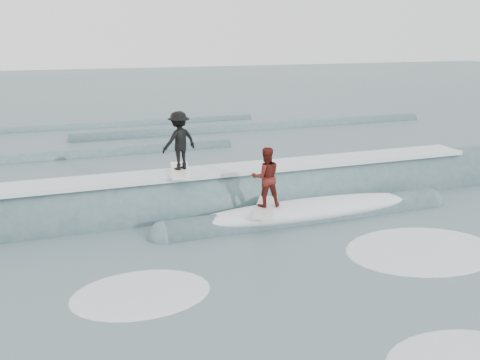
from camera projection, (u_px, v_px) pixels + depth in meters
name	position (u px, v px, depth m)	size (l,w,h in m)	color
ground	(295.00, 261.00, 13.35)	(160.00, 160.00, 0.00)	#3C5058
breaking_wave	(238.00, 205.00, 17.60)	(22.98, 3.97, 2.39)	#37565C
surfer_black	(179.00, 143.00, 16.63)	(1.34, 2.07, 1.93)	white
surfer_red	(266.00, 180.00, 15.54)	(1.44, 2.02, 1.86)	silver
whitewater	(384.00, 280.00, 12.30)	(12.50, 6.76, 0.10)	white
far_swells	(142.00, 138.00, 29.09)	(36.44, 8.65, 0.80)	#37565C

